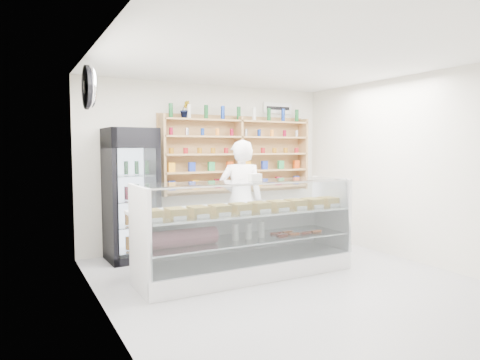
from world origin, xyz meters
TOP-DOWN VIEW (x-y plane):
  - room at (0.00, 0.00)m, footprint 5.00×5.00m
  - display_counter at (-0.32, 0.60)m, footprint 2.93×0.88m
  - shop_worker at (0.01, 1.36)m, footprint 0.79×0.67m
  - drinks_cooler at (-1.47, 2.13)m, footprint 0.75×0.73m
  - wall_shelving at (0.50, 2.34)m, footprint 2.84×0.28m
  - potted_plant at (-0.50, 2.34)m, footprint 0.17×0.14m
  - security_mirror at (-2.17, 1.20)m, footprint 0.15×0.50m
  - wall_sign at (1.40, 2.47)m, footprint 0.62×0.03m

SIDE VIEW (x-z plane):
  - display_counter at x=-0.32m, z-range -0.29..0.99m
  - shop_worker at x=0.01m, z-range 0.00..1.83m
  - drinks_cooler at x=-1.47m, z-range 0.00..2.01m
  - room at x=0.00m, z-range -1.10..3.90m
  - wall_shelving at x=0.50m, z-range 0.93..2.26m
  - potted_plant at x=-0.50m, z-range 2.20..2.48m
  - security_mirror at x=-2.17m, z-range 2.20..2.70m
  - wall_sign at x=1.40m, z-range 2.35..2.55m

